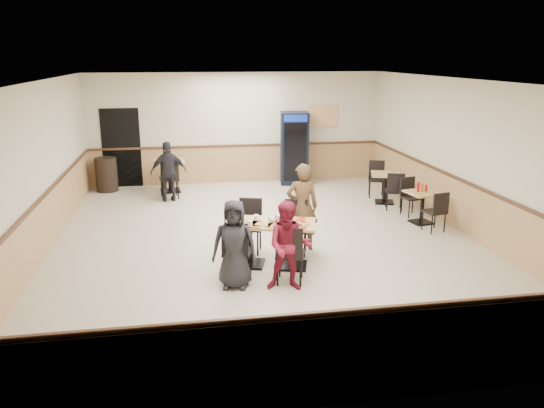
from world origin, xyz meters
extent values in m
plane|color=beige|center=(0.00, 0.00, 0.00)|extent=(10.00, 10.00, 0.00)
plane|color=silver|center=(0.00, 0.00, 3.00)|extent=(10.00, 10.00, 0.00)
plane|color=beige|center=(0.00, 5.00, 1.50)|extent=(8.00, 0.00, 8.00)
plane|color=beige|center=(0.00, -5.00, 1.50)|extent=(8.00, 0.00, 8.00)
plane|color=beige|center=(-4.00, 0.00, 1.50)|extent=(0.00, 10.00, 10.00)
plane|color=beige|center=(4.00, 0.00, 1.50)|extent=(0.00, 10.00, 10.00)
cube|color=tan|center=(0.00, 4.99, 0.50)|extent=(7.98, 0.03, 1.00)
cube|color=tan|center=(3.98, 0.00, 0.50)|extent=(0.03, 9.98, 1.00)
cube|color=#472B19|center=(0.00, 4.97, 1.03)|extent=(7.98, 0.04, 0.06)
cube|color=black|center=(-3.10, 4.98, 1.05)|extent=(1.00, 0.02, 2.10)
cube|color=orange|center=(2.40, 4.96, 1.80)|extent=(0.85, 0.02, 0.60)
cube|color=black|center=(-0.46, -1.13, 0.02)|extent=(0.57, 0.57, 0.04)
cylinder|color=black|center=(-0.46, -1.13, 0.39)|extent=(0.09, 0.09, 0.70)
cube|color=tan|center=(-0.46, -1.13, 0.75)|extent=(0.89, 0.89, 0.04)
cube|color=black|center=(0.24, -1.33, 0.02)|extent=(0.57, 0.57, 0.04)
cylinder|color=black|center=(0.24, -1.33, 0.39)|extent=(0.09, 0.09, 0.70)
cube|color=tan|center=(0.24, -1.33, 0.75)|extent=(0.89, 0.89, 0.04)
imported|color=black|center=(-0.80, -1.94, 0.69)|extent=(0.75, 0.56, 1.38)
imported|color=maroon|center=(0.00, -2.17, 0.69)|extent=(0.78, 0.67, 1.38)
imported|color=brown|center=(0.58, -0.51, 0.80)|extent=(0.61, 0.43, 1.60)
imported|color=black|center=(-1.85, 3.27, 0.73)|extent=(0.89, 0.47, 1.46)
cube|color=red|center=(0.22, -1.19, 0.78)|extent=(0.54, 0.46, 0.02)
cube|color=red|center=(-0.54, -1.23, 0.78)|extent=(0.54, 0.46, 0.02)
cube|color=red|center=(0.20, -1.48, 0.78)|extent=(0.54, 0.46, 0.02)
cube|color=red|center=(-0.52, -1.30, 0.78)|extent=(0.54, 0.46, 0.02)
cylinder|color=white|center=(-0.07, -1.45, 0.78)|extent=(0.24, 0.24, 0.01)
cube|color=tan|center=(-0.07, -1.45, 0.79)|extent=(0.30, 0.22, 0.02)
cylinder|color=white|center=(-0.59, -1.22, 0.78)|extent=(0.24, 0.24, 0.01)
cube|color=tan|center=(-0.59, -1.22, 0.79)|extent=(0.28, 0.19, 0.02)
cylinder|color=white|center=(0.23, -1.16, 0.78)|extent=(0.24, 0.24, 0.01)
cube|color=tan|center=(0.23, -1.16, 0.79)|extent=(0.31, 0.25, 0.02)
cylinder|color=white|center=(-0.26, -1.38, 0.78)|extent=(0.24, 0.24, 0.01)
cube|color=tan|center=(-0.26, -1.38, 0.79)|extent=(0.32, 0.29, 0.02)
cylinder|color=white|center=(0.31, -1.45, 0.78)|extent=(0.24, 0.24, 0.01)
cube|color=tan|center=(0.31, -1.45, 0.79)|extent=(0.32, 0.31, 0.02)
cylinder|color=white|center=(0.20, -1.51, 0.78)|extent=(0.24, 0.24, 0.01)
cube|color=tan|center=(0.20, -1.51, 0.79)|extent=(0.32, 0.31, 0.02)
cylinder|color=white|center=(-0.49, -1.42, 0.83)|extent=(0.08, 0.08, 0.10)
cylinder|color=white|center=(-0.63, -0.97, 0.83)|extent=(0.08, 0.08, 0.10)
cylinder|color=white|center=(-0.34, -1.11, 0.83)|extent=(0.08, 0.08, 0.10)
cylinder|color=white|center=(-0.68, -1.33, 0.83)|extent=(0.08, 0.08, 0.10)
cylinder|color=silver|center=(-0.05, -1.19, 0.84)|extent=(0.07, 0.07, 0.12)
cylinder|color=silver|center=(0.01, -1.26, 0.84)|extent=(0.07, 0.07, 0.12)
ellipsoid|color=white|center=(-0.09, -1.25, 0.83)|extent=(0.16, 0.16, 0.11)
cube|color=black|center=(3.43, 0.57, 0.02)|extent=(0.48, 0.48, 0.04)
cylinder|color=black|center=(3.43, 0.57, 0.34)|extent=(0.08, 0.08, 0.62)
cube|color=tan|center=(3.43, 0.57, 0.66)|extent=(0.75, 0.75, 0.04)
cube|color=black|center=(3.24, 2.22, 0.02)|extent=(0.55, 0.55, 0.04)
cylinder|color=black|center=(3.24, 2.22, 0.37)|extent=(0.09, 0.09, 0.66)
cube|color=tan|center=(3.24, 2.22, 0.70)|extent=(0.85, 0.85, 0.04)
cylinder|color=#B80D10|center=(3.33, 0.62, 0.78)|extent=(0.06, 0.06, 0.20)
cylinder|color=#D65D1C|center=(3.42, 0.62, 0.77)|extent=(0.06, 0.06, 0.17)
cylinder|color=#B80D10|center=(3.51, 0.62, 0.75)|extent=(0.05, 0.05, 0.14)
cube|color=black|center=(-1.85, 4.20, 0.02)|extent=(0.55, 0.55, 0.04)
cylinder|color=black|center=(-1.85, 4.20, 0.41)|extent=(0.10, 0.10, 0.74)
cube|color=tan|center=(-1.85, 4.20, 0.80)|extent=(0.85, 0.85, 0.04)
cube|color=black|center=(1.52, 4.60, 0.98)|extent=(0.83, 0.82, 1.96)
cube|color=black|center=(1.47, 4.23, 0.93)|extent=(0.60, 0.10, 1.55)
cube|color=navy|center=(1.47, 4.22, 1.84)|extent=(0.62, 0.10, 0.19)
cylinder|color=black|center=(-3.48, 4.55, 0.44)|extent=(0.56, 0.56, 0.88)
camera|label=1|loc=(-1.51, -9.46, 3.45)|focal=35.00mm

